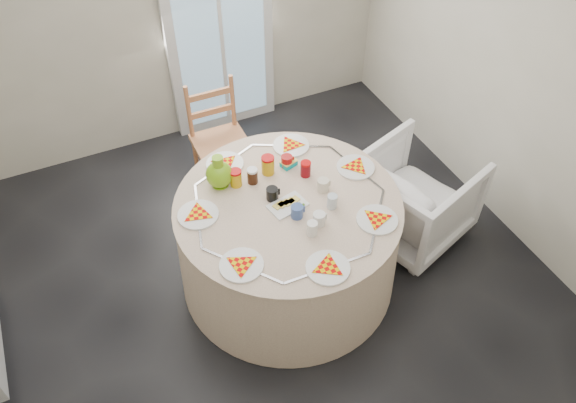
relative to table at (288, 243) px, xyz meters
name	(u,v)px	position (x,y,z in m)	size (l,w,h in m)	color
floor	(269,272)	(-0.13, 0.08, -0.38)	(4.00, 4.00, 0.00)	black
wall_back	(169,5)	(-0.13, 2.08, 0.93)	(4.00, 0.02, 2.60)	#BCB5A3
wall_right	(520,67)	(1.87, 0.08, 0.93)	(0.02, 4.00, 2.60)	#BCB5A3
glass_door	(219,25)	(0.27, 2.03, 0.68)	(1.00, 0.08, 2.10)	silver
table	(288,243)	(0.00, 0.00, 0.00)	(1.61, 1.61, 0.81)	beige
wooden_chair	(221,144)	(-0.08, 1.15, 0.09)	(0.44, 0.42, 1.00)	tan
armchair	(414,195)	(1.10, 0.01, 0.02)	(0.80, 0.75, 0.83)	white
place_settings	(288,205)	(0.00, 0.00, 0.40)	(1.48, 1.48, 0.03)	white
jar_cluster	(270,176)	(-0.02, 0.26, 0.45)	(0.55, 0.27, 0.16)	olive
butter_tub	(289,165)	(0.17, 0.35, 0.41)	(0.12, 0.08, 0.05)	#00ABB4
green_pitcher	(219,175)	(-0.35, 0.37, 0.49)	(0.19, 0.19, 0.24)	#70AC13
cheese_platter	(287,207)	(-0.01, -0.02, 0.40)	(0.25, 0.16, 0.03)	white
mugs_glasses	(304,199)	(0.10, -0.03, 0.44)	(0.61, 0.61, 0.11)	gray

